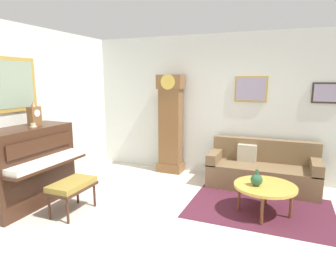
{
  "coord_description": "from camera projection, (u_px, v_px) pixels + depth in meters",
  "views": [
    {
      "loc": [
        1.42,
        -3.44,
        1.94
      ],
      "look_at": [
        -0.4,
        1.0,
        1.03
      ],
      "focal_mm": 31.45,
      "sensor_mm": 36.0,
      "label": 1
    }
  ],
  "objects": [
    {
      "name": "couch",
      "position": [
        262.0,
        170.0,
        5.34
      ],
      "size": [
        1.9,
        0.8,
        0.84
      ],
      "color": "brown",
      "rests_on": "ground_plane"
    },
    {
      "name": "mantel_clock",
      "position": [
        34.0,
        115.0,
        4.57
      ],
      "size": [
        0.13,
        0.18,
        0.38
      ],
      "color": "brown",
      "rests_on": "piano"
    },
    {
      "name": "ground_plane",
      "position": [
        167.0,
        226.0,
        4.03
      ],
      "size": [
        6.4,
        6.0,
        0.1
      ],
      "primitive_type": "cube",
      "color": "beige"
    },
    {
      "name": "piano_bench",
      "position": [
        72.0,
        186.0,
        4.26
      ],
      "size": [
        0.42,
        0.7,
        0.48
      ],
      "color": "#3D2316",
      "rests_on": "ground_plane"
    },
    {
      "name": "wall_back",
      "position": [
        213.0,
        106.0,
        5.94
      ],
      "size": [
        5.3,
        0.13,
        2.8
      ],
      "color": "silver",
      "rests_on": "ground_plane"
    },
    {
      "name": "green_jug",
      "position": [
        257.0,
        180.0,
        4.18
      ],
      "size": [
        0.17,
        0.17,
        0.24
      ],
      "color": "#234C33",
      "rests_on": "coffee_table"
    },
    {
      "name": "grandfather_clock",
      "position": [
        171.0,
        127.0,
        6.09
      ],
      "size": [
        0.52,
        0.34,
        2.03
      ],
      "color": "brown",
      "rests_on": "ground_plane"
    },
    {
      "name": "coffee_table",
      "position": [
        265.0,
        187.0,
        4.22
      ],
      "size": [
        0.88,
        0.88,
        0.44
      ],
      "color": "gold",
      "rests_on": "ground_plane"
    },
    {
      "name": "piano",
      "position": [
        28.0,
        166.0,
        4.54
      ],
      "size": [
        0.87,
        1.44,
        1.22
      ],
      "color": "#3D2316",
      "rests_on": "ground_plane"
    },
    {
      "name": "wall_left",
      "position": [
        17.0,
        112.0,
        4.72
      ],
      "size": [
        0.13,
        4.9,
        2.8
      ],
      "color": "silver",
      "rests_on": "ground_plane"
    },
    {
      "name": "teacup",
      "position": [
        33.0,
        125.0,
        4.48
      ],
      "size": [
        0.12,
        0.12,
        0.06
      ],
      "color": "beige",
      "rests_on": "piano"
    },
    {
      "name": "area_rug",
      "position": [
        259.0,
        208.0,
        4.47
      ],
      "size": [
        2.1,
        1.5,
        0.01
      ],
      "primitive_type": "cube",
      "color": "#4C1E2D",
      "rests_on": "ground_plane"
    }
  ]
}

